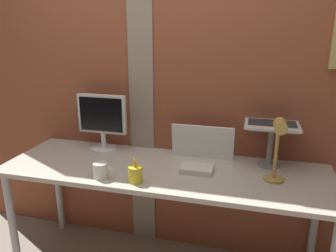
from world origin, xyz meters
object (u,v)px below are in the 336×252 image
whiteboard_panel (202,142)px  laptop (272,114)px  pen_cup (135,174)px  coffee_mug (101,170)px  monitor (102,118)px  desk_lamp (278,144)px

whiteboard_panel → laptop: bearing=7.1°
whiteboard_panel → pen_cup: (-0.31, -0.46, -0.07)m
laptop → coffee_mug: (-0.97, -0.51, -0.28)m
monitor → whiteboard_panel: 0.73m
whiteboard_panel → coffee_mug: 0.70m
whiteboard_panel → coffee_mug: (-0.53, -0.46, -0.07)m
monitor → whiteboard_panel: monitor is taller
coffee_mug → whiteboard_panel: bearing=41.0°
desk_lamp → whiteboard_panel: bearing=148.6°
monitor → coffee_mug: (0.19, -0.44, -0.19)m
pen_cup → coffee_mug: pen_cup is taller
laptop → coffee_mug: 1.13m
monitor → coffee_mug: monitor is taller
laptop → whiteboard_panel: 0.49m
coffee_mug → laptop: bearing=28.0°
pen_cup → desk_lamp: bearing=13.0°
coffee_mug → desk_lamp: bearing=10.2°
pen_cup → coffee_mug: 0.22m
monitor → coffee_mug: size_ratio=3.31×
desk_lamp → pen_cup: 0.82m
laptop → pen_cup: 0.95m
desk_lamp → coffee_mug: desk_lamp is taller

